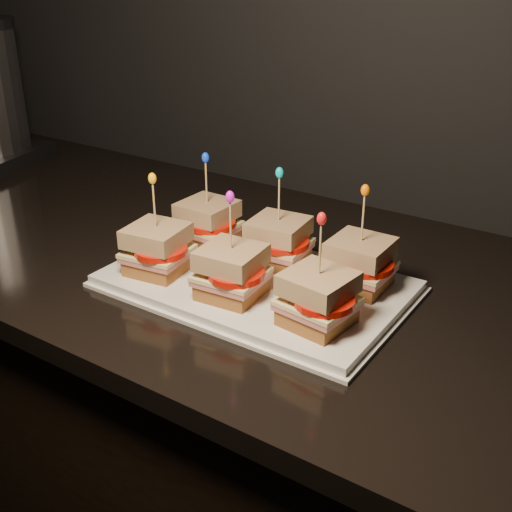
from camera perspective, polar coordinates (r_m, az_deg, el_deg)
The scene contains 46 objects.
cabinet at distance 1.39m, azimuth -6.36°, elevation -15.72°, with size 2.35×0.66×0.84m, color black.
granite_slab at distance 1.15m, azimuth -7.39°, elevation 0.84°, with size 2.39×0.70×0.03m, color black.
platter at distance 0.96m, azimuth -0.00°, elevation -2.48°, with size 0.43×0.27×0.02m, color white.
platter_rim at distance 0.96m, azimuth -0.00°, elevation -2.79°, with size 0.44×0.28×0.01m, color white.
sandwich_0_bread_bot at distance 1.07m, azimuth -4.27°, elevation 1.68°, with size 0.08×0.08×0.02m, color brown.
sandwich_0_ham at distance 1.06m, azimuth -4.30°, elevation 2.43°, with size 0.09×0.08×0.01m, color #CA6861.
sandwich_0_cheese at distance 1.06m, azimuth -4.31°, elevation 2.77°, with size 0.09×0.09×0.01m, color beige.
sandwich_0_tomato at distance 1.05m, azimuth -4.01°, elevation 2.91°, with size 0.08×0.08×0.01m, color red.
sandwich_0_bread_top at distance 1.05m, azimuth -4.36°, elevation 4.08°, with size 0.08×0.08×0.03m, color brown.
sandwich_0_pick at distance 1.04m, azimuth -4.44°, elevation 6.34°, with size 0.00×0.00×0.09m, color tan.
sandwich_0_frill at distance 1.02m, azimuth -4.52°, elevation 8.72°, with size 0.01×0.01×0.02m, color blue.
sandwich_1_bread_bot at distance 1.00m, azimuth 1.97°, elevation -0.08°, with size 0.08×0.08×0.02m, color brown.
sandwich_1_ham at distance 0.99m, azimuth 1.98°, elevation 0.71°, with size 0.09×0.08×0.01m, color #CA6861.
sandwich_1_cheese at distance 0.99m, azimuth 1.99°, elevation 1.08°, with size 0.09×0.09×0.01m, color beige.
sandwich_1_tomato at distance 0.98m, azimuth 2.41°, elevation 1.20°, with size 0.08×0.08×0.01m, color red.
sandwich_1_bread_top at distance 0.98m, azimuth 2.01°, elevation 2.46°, with size 0.08×0.08×0.03m, color brown.
sandwich_1_pick at distance 0.96m, azimuth 2.05°, elevation 4.87°, with size 0.00×0.00×0.09m, color tan.
sandwich_1_frill at distance 0.95m, azimuth 2.09°, elevation 7.41°, with size 0.01×0.01×0.02m, color #05ADB6.
sandwich_2_bread_bot at distance 0.94m, azimuth 9.08°, elevation -2.07°, with size 0.08×0.08×0.02m, color brown.
sandwich_2_ham at distance 0.94m, azimuth 9.14°, elevation -1.25°, with size 0.09×0.08×0.01m, color #CA6861.
sandwich_2_cheese at distance 0.93m, azimuth 9.17°, elevation -0.87°, with size 0.09×0.09×0.01m, color beige.
sandwich_2_tomato at distance 0.92m, azimuth 9.72°, elevation -0.77°, with size 0.08×0.08×0.01m, color red.
sandwich_2_bread_top at distance 0.92m, azimuth 9.28°, elevation 0.58°, with size 0.08×0.08×0.03m, color brown.
sandwich_2_pick at distance 0.90m, azimuth 9.47°, elevation 3.11°, with size 0.00×0.00×0.09m, color tan.
sandwich_2_frill at distance 0.89m, azimuth 9.68°, elevation 5.79°, with size 0.01×0.01×0.02m, color orange.
sandwich_3_bread_bot at distance 0.99m, azimuth -8.67°, elevation -0.74°, with size 0.08×0.08×0.02m, color brown.
sandwich_3_ham at distance 0.98m, azimuth -8.72°, elevation 0.06°, with size 0.09×0.08×0.01m, color #CA6861.
sandwich_3_cheese at distance 0.98m, azimuth -8.75°, elevation 0.43°, with size 0.09×0.09×0.01m, color beige.
sandwich_3_tomato at distance 0.96m, azimuth -8.48°, elevation 0.54°, with size 0.08×0.08×0.01m, color red.
sandwich_3_bread_top at distance 0.97m, azimuth -8.85°, elevation 1.82°, with size 0.08×0.08×0.03m, color brown.
sandwich_3_pick at distance 0.95m, azimuth -9.02°, elevation 4.25°, with size 0.00×0.00×0.09m, color tan.
sandwich_3_frill at distance 0.93m, azimuth -9.21°, elevation 6.82°, with size 0.01×0.01×0.02m, color #F8AF11.
sandwich_4_bread_bot at distance 0.91m, azimuth -2.17°, elevation -2.87°, with size 0.08×0.08×0.02m, color brown.
sandwich_4_ham at distance 0.90m, azimuth -2.19°, elevation -2.02°, with size 0.09×0.08×0.01m, color #CA6861.
sandwich_4_cheese at distance 0.90m, azimuth -2.20°, elevation -1.63°, with size 0.09×0.09×0.01m, color beige.
sandwich_4_tomato at distance 0.88m, azimuth -1.80°, elevation -1.54°, with size 0.08×0.08×0.01m, color red.
sandwich_4_bread_top at distance 0.89m, azimuth -2.22°, elevation -0.13°, with size 0.08×0.08×0.03m, color brown.
sandwich_4_pick at distance 0.87m, azimuth -2.27°, elevation 2.48°, with size 0.00×0.00×0.09m, color tan.
sandwich_4_frill at distance 0.85m, azimuth -2.32°, elevation 5.27°, with size 0.01×0.01×0.02m, color #D816D1.
sandwich_5_bread_bot at distance 0.84m, azimuth 5.45°, elevation -5.32°, with size 0.08×0.08×0.02m, color brown.
sandwich_5_ham at distance 0.84m, azimuth 5.49°, elevation -4.42°, with size 0.09×0.08×0.01m, color #CA6861.
sandwich_5_cheese at distance 0.83m, azimuth 5.51°, elevation -4.01°, with size 0.09×0.09×0.01m, color beige.
sandwich_5_tomato at distance 0.82m, azimuth 6.06°, elevation -3.95°, with size 0.08×0.08×0.01m, color red.
sandwich_5_bread_top at distance 0.82m, azimuth 5.58°, elevation -2.43°, with size 0.08×0.08×0.03m, color brown.
sandwich_5_pick at distance 0.80m, azimuth 5.71°, elevation 0.35°, with size 0.00×0.00×0.09m, color tan.
sandwich_5_frill at distance 0.78m, azimuth 5.85°, elevation 3.33°, with size 0.01×0.01×0.02m, color red.
Camera 1 is at (0.41, 0.88, 1.33)m, focal length 45.00 mm.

